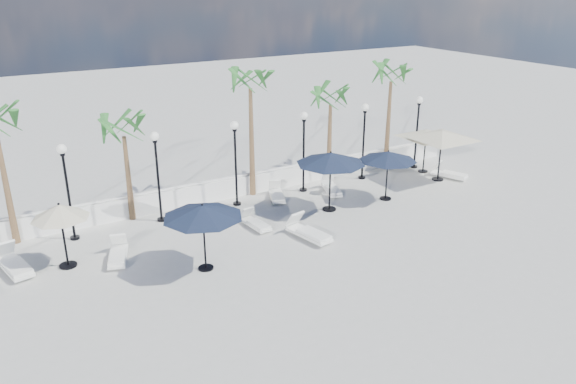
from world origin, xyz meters
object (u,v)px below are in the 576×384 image
parasol_navy_left (203,212)px  parasol_cream_small (60,212)px  parasol_navy_mid (331,159)px  parasol_cream_sq_a (442,131)px  lounger_6 (332,188)px  lounger_2 (118,254)px  lounger_1 (14,264)px  parasol_cream_sq_b (426,131)px  lounger_4 (277,194)px  lounger_5 (309,232)px  lounger_3 (255,223)px  parasol_navy_right (388,156)px  lounger_7 (449,173)px

parasol_navy_left → parasol_cream_small: parasol_navy_left is taller
parasol_navy_mid → parasol_cream_sq_a: parasol_cream_sq_a is taller
lounger_6 → parasol_cream_small: size_ratio=0.81×
lounger_2 → parasol_cream_sq_a: parasol_cream_sq_a is taller
lounger_1 → parasol_cream_sq_b: parasol_cream_sq_b is taller
lounger_4 → lounger_5: 4.37m
lounger_3 → parasol_navy_left: bearing=-149.7°
parasol_cream_sq_a → parasol_navy_right: bearing=-169.7°
lounger_7 → parasol_navy_right: 5.08m
parasol_cream_sq_b → lounger_6: bearing=-179.1°
lounger_2 → lounger_6: 10.66m
lounger_4 → parasol_navy_mid: 3.42m
lounger_3 → lounger_4: lounger_4 is taller
lounger_4 → parasol_cream_small: parasol_cream_small is taller
lounger_7 → parasol_navy_left: bearing=167.1°
parasol_cream_small → lounger_2: bearing=-14.3°
lounger_2 → lounger_4: lounger_2 is taller
parasol_navy_left → parasol_navy_right: bearing=11.6°
lounger_4 → lounger_5: size_ratio=0.86×
lounger_6 → parasol_cream_sq_a: bearing=7.9°
lounger_3 → parasol_navy_right: parasol_navy_right is taller
lounger_1 → lounger_6: bearing=-9.1°
lounger_4 → parasol_navy_left: 7.31m
parasol_cream_small → parasol_navy_left: bearing=-32.4°
lounger_5 → parasol_cream_small: bearing=153.3°
lounger_5 → parasol_cream_small: parasol_cream_small is taller
lounger_7 → lounger_1: bearing=155.2°
lounger_2 → parasol_navy_right: (12.19, -0.22, 1.83)m
lounger_3 → lounger_7: bearing=-3.3°
lounger_6 → parasol_navy_mid: size_ratio=0.65×
parasol_navy_mid → lounger_6: bearing=53.0°
lounger_3 → lounger_6: size_ratio=0.87×
lounger_1 → parasol_cream_sq_a: size_ratio=0.40×
lounger_3 → parasol_cream_sq_a: 10.85m
lounger_5 → lounger_2: bearing=153.0°
parasol_cream_sq_a → lounger_4: bearing=167.6°
lounger_6 → lounger_2: bearing=-150.4°
parasol_navy_left → parasol_navy_mid: parasol_navy_mid is taller
parasol_navy_right → lounger_6: bearing=130.6°
lounger_1 → lounger_2: 3.46m
parasol_navy_right → lounger_3: bearing=177.9°
lounger_5 → parasol_navy_left: (-4.43, -0.28, 1.91)m
parasol_cream_small → lounger_3: bearing=-3.2°
lounger_1 → parasol_cream_sq_b: bearing=-9.8°
lounger_1 → parasol_navy_mid: parasol_navy_mid is taller
lounger_2 → parasol_navy_left: size_ratio=0.69×
lounger_3 → parasol_cream_small: size_ratio=0.70×
parasol_navy_mid → parasol_cream_sq_b: parasol_navy_mid is taller
lounger_4 → lounger_5: bearing=-80.8°
parasol_navy_left → parasol_cream_small: size_ratio=1.15×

